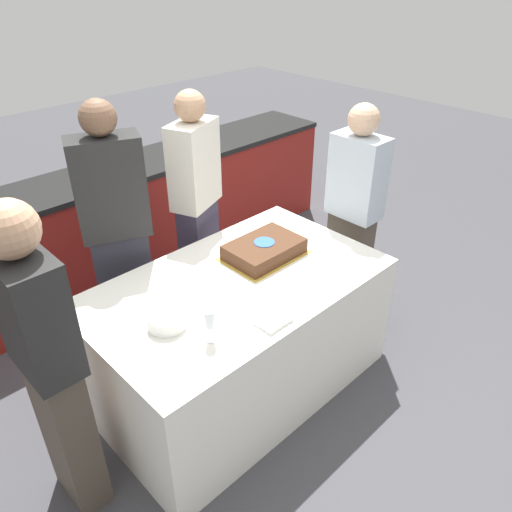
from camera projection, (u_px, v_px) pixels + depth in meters
The scene contains 12 objects.
ground_plane at pixel (239, 381), 3.17m from camera, with size 14.00×14.00×0.00m, color #424247.
back_counter at pixel (102, 231), 3.88m from camera, with size 4.40×0.58×0.92m.
dining_table at pixel (238, 335), 2.96m from camera, with size 1.68×1.00×0.77m.
cake at pixel (264, 249), 2.96m from camera, with size 0.48×0.34×0.10m.
plate_stack at pixel (167, 320), 2.42m from camera, with size 0.19×0.19×0.07m.
wine_glass at pixel (210, 321), 2.28m from camera, with size 0.06×0.06×0.17m.
side_plate_near_cake at pixel (237, 235), 3.20m from camera, with size 0.20×0.20×0.00m.
utensil_pile at pixel (274, 321), 2.45m from camera, with size 0.16×0.12×0.02m.
person_cutting_cake at pixel (197, 210), 3.33m from camera, with size 0.40×0.32×1.64m.
person_seated_left at pixel (49, 366), 2.09m from camera, with size 0.22×0.35×1.62m.
person_seated_right at pixel (353, 215), 3.37m from camera, with size 0.20×0.35×1.56m.
person_standing_back at pixel (118, 237), 2.97m from camera, with size 0.44×0.34×1.69m.
Camera 1 is at (-1.50, -1.71, 2.34)m, focal length 35.00 mm.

